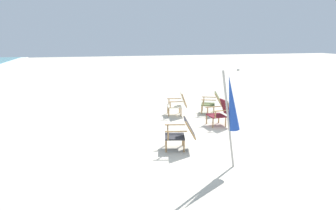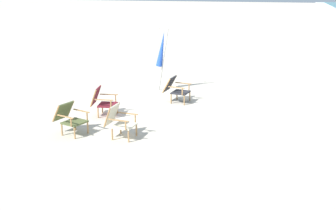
% 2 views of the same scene
% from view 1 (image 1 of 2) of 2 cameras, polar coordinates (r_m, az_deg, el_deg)
% --- Properties ---
extents(ground_plane, '(80.00, 80.00, 0.00)m').
position_cam_1_polar(ground_plane, '(7.91, 7.04, -7.44)').
color(ground_plane, beige).
extents(beach_chair_mid_center, '(0.61, 0.70, 0.81)m').
position_cam_1_polar(beach_chair_mid_center, '(9.57, 9.98, -1.28)').
color(beach_chair_mid_center, maroon).
rests_on(beach_chair_mid_center, ground).
extents(beach_chair_back_left, '(0.74, 0.87, 0.78)m').
position_cam_1_polar(beach_chair_back_left, '(7.42, 2.59, -5.24)').
color(beach_chair_back_left, '#28282D').
rests_on(beach_chair_back_left, ground).
extents(beach_chair_far_center, '(0.69, 0.78, 0.82)m').
position_cam_1_polar(beach_chair_far_center, '(10.70, 2.00, 0.38)').
color(beach_chair_far_center, beige).
rests_on(beach_chair_far_center, ground).
extents(beach_chair_front_left, '(0.84, 0.93, 0.78)m').
position_cam_1_polar(beach_chair_front_left, '(11.07, 8.52, 0.61)').
color(beach_chair_front_left, '#515B33').
rests_on(beach_chair_front_left, ground).
extents(umbrella_furled_blue, '(0.26, 0.44, 2.11)m').
position_cam_1_polar(umbrella_furled_blue, '(6.26, 12.00, 0.17)').
color(umbrella_furled_blue, '#B7B2A8').
rests_on(umbrella_furled_blue, ground).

